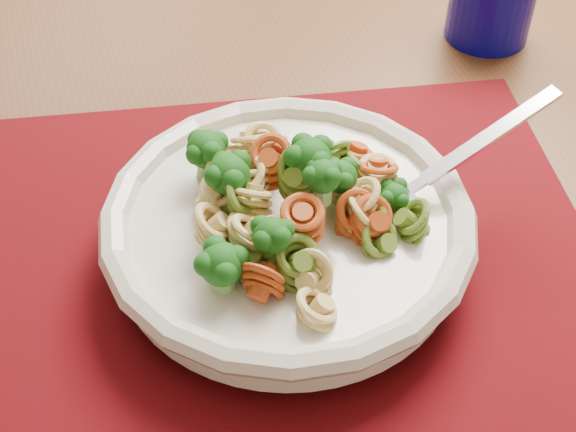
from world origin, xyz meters
TOP-DOWN VIEW (x-y plane):
  - dining_table at (-0.53, -0.69)m, footprint 1.49×1.20m
  - placemat at (-0.61, -0.77)m, footprint 0.56×0.52m
  - pasta_bowl at (-0.60, -0.78)m, footprint 0.25×0.25m
  - pasta_broccoli_heap at (-0.60, -0.78)m, footprint 0.21×0.21m
  - fork at (-0.54, -0.81)m, footprint 0.18×0.05m

SIDE VIEW (x-z plane):
  - dining_table at x=-0.53m, z-range 0.26..1.01m
  - placemat at x=-0.61m, z-range 0.75..0.75m
  - pasta_bowl at x=-0.60m, z-range 0.75..0.80m
  - fork at x=-0.54m, z-range 0.76..0.83m
  - pasta_broccoli_heap at x=-0.60m, z-range 0.76..0.83m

